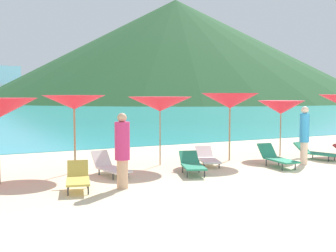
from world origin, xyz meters
name	(u,v)px	position (x,y,z in m)	size (l,w,h in m)	color
ground_plane	(178,145)	(0.00, 10.00, -0.15)	(50.00, 100.00, 0.30)	beige
headland_hill	(175,51)	(51.67, 109.56, 15.31)	(116.08, 116.08, 30.61)	#235128
umbrella_2	(74,102)	(-6.52, 4.22, 2.09)	(1.94, 1.94, 2.30)	#9E7F59
umbrella_3	(160,104)	(-3.68, 4.28, 2.01)	(2.20, 2.20, 2.25)	#9E7F59
umbrella_4	(230,101)	(-1.05, 4.11, 2.10)	(2.22, 2.22, 2.37)	#9E7F59
umbrella_5	(281,107)	(1.31, 4.17, 1.83)	(1.91, 1.91, 2.08)	#9E7F59
lounge_chair_0	(192,164)	(-3.51, 2.45, 0.30)	(1.04, 1.65, 0.59)	#268C66
lounge_chair_2	(316,152)	(1.83, 2.90, 0.26)	(0.96, 1.66, 0.57)	#268C66
lounge_chair_4	(110,166)	(-5.74, 3.30, 0.26)	(0.76, 1.66, 0.65)	white
lounge_chair_6	(277,157)	(-0.46, 2.30, 0.31)	(0.74, 1.71, 0.68)	#268C66
lounge_chair_7	(78,178)	(-7.07, 1.81, 0.31)	(0.84, 1.39, 0.66)	#D8BF4C
lounge_chair_9	(208,158)	(-2.30, 3.56, 0.24)	(1.07, 1.72, 0.55)	white
beachgoer_2	(304,133)	(0.70, 2.31, 1.04)	(0.31, 0.31, 1.93)	beige
beachgoer_4	(122,149)	(-6.02, 1.54, 0.99)	(0.37, 0.37, 1.88)	#DBAA84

